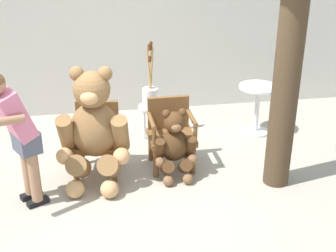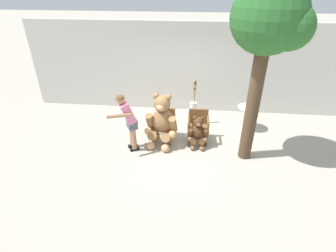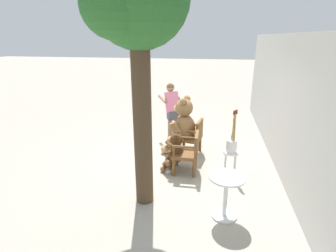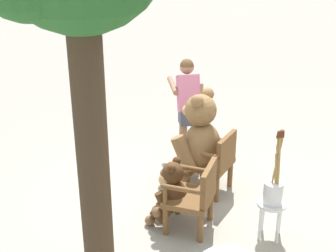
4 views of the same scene
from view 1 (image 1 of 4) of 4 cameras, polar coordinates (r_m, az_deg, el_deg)
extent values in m
plane|color=#A8A091|center=(5.61, -3.63, -7.19)|extent=(60.00, 60.00, 0.00)
cube|color=beige|center=(7.32, -5.92, 12.30)|extent=(10.00, 0.16, 2.80)
cube|color=brown|center=(5.73, -8.76, -2.07)|extent=(0.64, 0.61, 0.07)
cylinder|color=brown|center=(5.69, -11.22, -4.98)|extent=(0.07, 0.07, 0.37)
cylinder|color=brown|center=(5.62, -6.60, -5.05)|extent=(0.07, 0.07, 0.37)
cylinder|color=brown|center=(6.05, -10.50, -3.01)|extent=(0.07, 0.07, 0.37)
cylinder|color=brown|center=(5.98, -6.16, -3.06)|extent=(0.07, 0.07, 0.37)
cube|color=brown|center=(5.83, -8.59, 1.10)|extent=(0.52, 0.15, 0.42)
cylinder|color=brown|center=(5.66, -11.42, 0.26)|extent=(0.13, 0.48, 0.06)
cylinder|color=brown|center=(5.53, -11.73, -1.68)|extent=(0.05, 0.05, 0.22)
cylinder|color=brown|center=(5.58, -6.39, 0.25)|extent=(0.13, 0.48, 0.06)
cylinder|color=brown|center=(5.44, -6.58, -1.72)|extent=(0.05, 0.05, 0.22)
cube|color=brown|center=(5.80, 0.44, -1.43)|extent=(0.57, 0.53, 0.07)
cylinder|color=brown|center=(5.68, -1.47, -4.52)|extent=(0.07, 0.07, 0.37)
cylinder|color=brown|center=(5.76, 3.07, -4.12)|extent=(0.07, 0.07, 0.37)
cylinder|color=brown|center=(6.05, -2.08, -2.60)|extent=(0.07, 0.07, 0.37)
cylinder|color=brown|center=(6.12, 2.18, -2.25)|extent=(0.07, 0.07, 0.37)
cube|color=brown|center=(5.90, 0.03, 1.68)|extent=(0.52, 0.07, 0.42)
cylinder|color=brown|center=(5.65, -2.05, 0.70)|extent=(0.06, 0.48, 0.06)
cylinder|color=brown|center=(5.51, -1.71, -1.22)|extent=(0.05, 0.05, 0.22)
cylinder|color=brown|center=(5.74, 2.90, 1.06)|extent=(0.06, 0.48, 0.06)
cylinder|color=brown|center=(5.60, 3.35, -0.82)|extent=(0.05, 0.05, 0.22)
ellipsoid|color=olive|center=(5.52, -8.89, -0.43)|extent=(0.65, 0.58, 0.66)
sphere|color=olive|center=(5.29, -9.30, 4.42)|extent=(0.42, 0.42, 0.42)
ellipsoid|color=tan|center=(5.14, -9.58, 3.40)|extent=(0.22, 0.19, 0.15)
sphere|color=black|center=(5.14, -9.59, 3.51)|extent=(0.06, 0.06, 0.06)
sphere|color=olive|center=(5.28, -11.09, 6.30)|extent=(0.17, 0.17, 0.17)
sphere|color=olive|center=(5.23, -7.68, 6.36)|extent=(0.17, 0.17, 0.17)
cylinder|color=olive|center=(5.48, -12.26, -0.91)|extent=(0.25, 0.39, 0.50)
sphere|color=tan|center=(5.46, -12.49, -3.60)|extent=(0.20, 0.20, 0.20)
cylinder|color=olive|center=(5.38, -5.80, -0.94)|extent=(0.25, 0.39, 0.50)
sphere|color=tan|center=(5.36, -5.68, -3.69)|extent=(0.20, 0.20, 0.20)
cylinder|color=olive|center=(5.50, -10.84, -4.89)|extent=(0.31, 0.45, 0.39)
sphere|color=tan|center=(5.43, -11.25, -7.55)|extent=(0.21, 0.21, 0.21)
cylinder|color=olive|center=(5.44, -7.17, -4.95)|extent=(0.31, 0.45, 0.39)
sphere|color=tan|center=(5.36, -7.14, -7.65)|extent=(0.21, 0.21, 0.21)
ellipsoid|color=#4C3019|center=(5.64, 0.74, -2.34)|extent=(0.36, 0.30, 0.41)
sphere|color=#4C3019|center=(5.49, 0.80, 0.47)|extent=(0.26, 0.26, 0.26)
ellipsoid|color=brown|center=(5.40, 1.02, -0.19)|extent=(0.12, 0.10, 0.09)
sphere|color=black|center=(5.40, 1.02, -0.13)|extent=(0.04, 0.04, 0.04)
sphere|color=#4C3019|center=(5.44, -0.22, 1.50)|extent=(0.10, 0.10, 0.10)
sphere|color=#4C3019|center=(5.48, 1.77, 1.64)|extent=(0.10, 0.10, 0.10)
cylinder|color=#4C3019|center=(5.55, -1.05, -2.81)|extent=(0.12, 0.23, 0.31)
sphere|color=brown|center=(5.55, -1.00, -4.44)|extent=(0.12, 0.12, 0.12)
cylinder|color=#4C3019|center=(5.62, 2.77, -2.49)|extent=(0.12, 0.23, 0.31)
sphere|color=brown|center=(5.61, 3.02, -4.08)|extent=(0.12, 0.12, 0.12)
cylinder|color=#4C3019|center=(5.60, -0.07, -5.11)|extent=(0.15, 0.25, 0.24)
sphere|color=brown|center=(5.55, 0.04, -6.70)|extent=(0.13, 0.13, 0.13)
cylinder|color=#4C3019|center=(5.64, 2.10, -4.91)|extent=(0.15, 0.25, 0.24)
sphere|color=brown|center=(5.59, 2.45, -6.47)|extent=(0.13, 0.13, 0.13)
cube|color=black|center=(5.58, -16.32, -8.06)|extent=(0.25, 0.20, 0.06)
cylinder|color=#A37556|center=(5.36, -16.88, -4.10)|extent=(0.12, 0.12, 0.82)
cube|color=black|center=(5.44, -15.55, -8.90)|extent=(0.25, 0.20, 0.06)
cylinder|color=#A37556|center=(5.21, -16.10, -4.86)|extent=(0.12, 0.12, 0.82)
cube|color=#4C5160|center=(5.16, -16.86, -1.76)|extent=(0.34, 0.37, 0.24)
cube|color=pink|center=(5.00, -18.27, 1.29)|extent=(0.48, 0.46, 0.58)
cylinder|color=#A37556|center=(5.22, -18.87, 0.72)|extent=(0.19, 0.16, 0.51)
cylinder|color=white|center=(6.61, -2.17, 2.35)|extent=(0.34, 0.34, 0.03)
cylinder|color=white|center=(6.80, -1.42, 0.92)|extent=(0.04, 0.04, 0.43)
cylinder|color=white|center=(6.78, -3.08, 0.82)|extent=(0.04, 0.04, 0.43)
cylinder|color=white|center=(6.62, -1.18, 0.24)|extent=(0.04, 0.04, 0.43)
cylinder|color=white|center=(6.60, -2.88, 0.13)|extent=(0.04, 0.04, 0.43)
cylinder|color=white|center=(6.56, -2.19, 3.52)|extent=(0.22, 0.22, 0.26)
cylinder|color=tan|center=(6.49, -2.20, 5.45)|extent=(0.09, 0.05, 0.56)
cylinder|color=#592D19|center=(6.39, -2.25, 8.18)|extent=(0.05, 0.05, 0.09)
cylinder|color=tan|center=(6.46, -2.12, 6.18)|extent=(0.05, 0.05, 0.73)
cylinder|color=#592D19|center=(6.35, -2.17, 9.66)|extent=(0.05, 0.05, 0.08)
cylinder|color=tan|center=(6.45, -2.25, 6.09)|extent=(0.08, 0.10, 0.72)
cylinder|color=#592D19|center=(6.33, -2.31, 9.53)|extent=(0.05, 0.05, 0.09)
cylinder|color=tan|center=(6.48, -2.04, 6.33)|extent=(0.07, 0.06, 0.75)
cylinder|color=#592D19|center=(6.36, -2.10, 9.89)|extent=(0.05, 0.05, 0.08)
cylinder|color=silver|center=(6.73, 11.00, 4.69)|extent=(0.56, 0.56, 0.03)
cylinder|color=silver|center=(6.86, 10.76, 1.86)|extent=(0.07, 0.07, 0.69)
cylinder|color=silver|center=(6.99, 10.54, -0.63)|extent=(0.40, 0.40, 0.03)
cylinder|color=#473523|center=(5.23, 14.41, 6.90)|extent=(0.30, 0.30, 2.85)
camera|label=2|loc=(1.51, 143.14, 20.76)|focal=28.00mm
camera|label=3|loc=(8.17, 38.95, 17.96)|focal=28.00mm
camera|label=4|loc=(8.47, 33.49, 23.66)|focal=50.00mm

